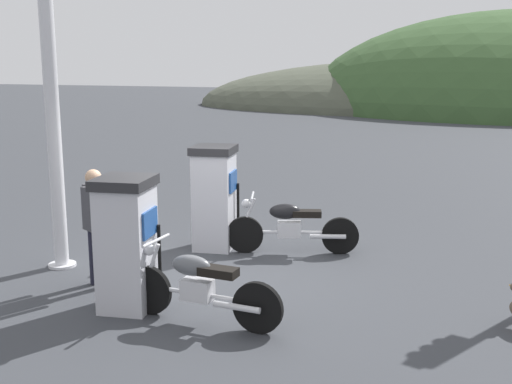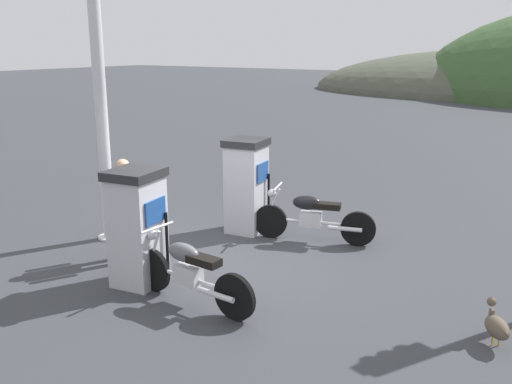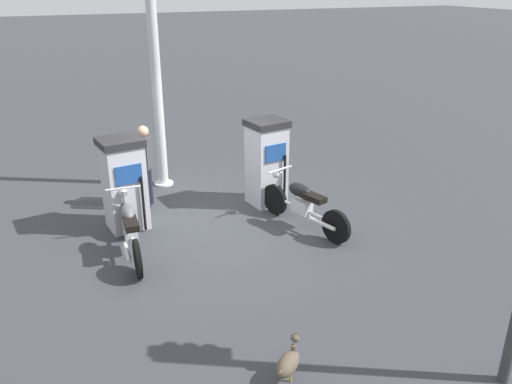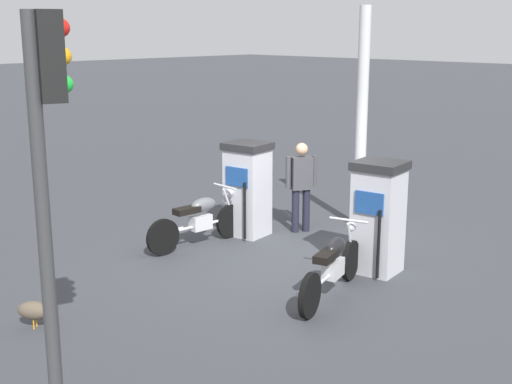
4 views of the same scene
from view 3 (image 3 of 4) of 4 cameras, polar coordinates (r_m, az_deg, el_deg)
ground_plane at (r=9.21m, az=-5.14°, el=-3.62°), size 120.00×120.00×0.00m
fuel_pump_near at (r=9.05m, az=-14.34°, el=0.92°), size 0.73×0.78×1.62m
fuel_pump_far at (r=9.77m, az=1.18°, el=3.35°), size 0.74×0.77×1.65m
motorcycle_near_pump at (r=8.29m, az=-13.76°, el=-3.91°), size 1.98×0.56×0.93m
motorcycle_far_pump at (r=8.96m, az=5.16°, el=-1.32°), size 1.99×0.79×0.93m
attendant_person at (r=9.84m, az=-12.12°, el=3.35°), size 0.54×0.35×1.58m
wandering_duck at (r=5.84m, az=3.60°, el=-18.25°), size 0.41×0.45×0.50m
canopy_support_pole at (r=10.60m, az=-10.82°, el=10.24°), size 0.40×0.40×3.87m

